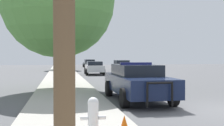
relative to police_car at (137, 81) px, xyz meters
name	(u,v)px	position (x,y,z in m)	size (l,w,h in m)	color
sidewalk_left	(71,114)	(-2.78, -2.62, -0.72)	(3.00, 110.00, 0.13)	#ADA89E
police_car	(137,81)	(0.00, 0.00, 0.00)	(2.07, 5.03, 1.55)	#141E3D
fire_hydrant	(93,116)	(-2.46, -5.43, -0.21)	(0.52, 0.23, 0.84)	white
traffic_light	(70,40)	(-1.98, 19.66, 2.80)	(3.28, 0.35, 4.92)	#424247
car_background_distant	(89,63)	(1.94, 36.51, -0.08)	(2.05, 4.06, 1.34)	#474C51
car_background_oncoming	(122,66)	(4.30, 21.92, -0.06)	(2.06, 3.94, 1.38)	#B7B7BC
car_background_midblock	(94,67)	(0.35, 16.95, -0.07)	(1.99, 4.11, 1.33)	#B7B7BC
tree_sidewalk_near	(58,1)	(-3.17, 3.84, 3.89)	(5.89, 5.89, 7.50)	brown
tree_sidewalk_far	(61,31)	(-2.91, 27.90, 4.54)	(4.65, 4.65, 7.53)	brown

